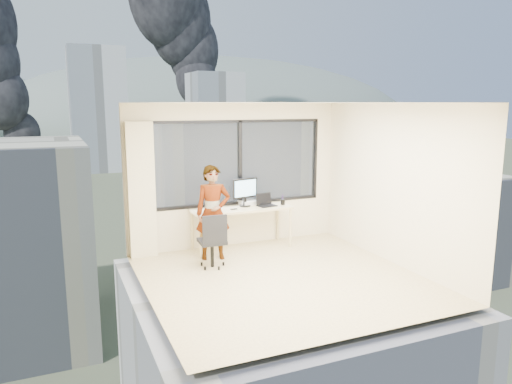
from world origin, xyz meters
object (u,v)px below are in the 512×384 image
monitor (245,192)px  laptop (267,201)px  person (213,213)px  desk (242,228)px  game_console (248,202)px  chair (212,240)px  handbag (264,199)px

monitor → laptop: monitor is taller
monitor → laptop: bearing=-35.7°
person → laptop: (1.13, 0.30, 0.06)m
desk → game_console: bearing=45.9°
chair → person: bearing=71.8°
monitor → game_console: bearing=34.0°
monitor → desk: bearing=-149.8°
game_console → laptop: laptop is taller
desk → handbag: bearing=17.5°
desk → chair: bearing=-136.6°
person → game_console: 1.05m
desk → monitor: monitor is taller
person → monitor: 0.90m
handbag → laptop: bearing=-106.3°
desk → monitor: bearing=43.8°
chair → monitor: bearing=46.2°
monitor → handbag: size_ratio=1.96×
game_console → chair: bearing=-148.4°
desk → laptop: laptop is taller
laptop → handbag: (0.02, 0.21, -0.00)m
laptop → desk: bearing=164.5°
monitor → game_console: size_ratio=1.63×
desk → handbag: (0.50, 0.16, 0.48)m
chair → monitor: 1.37m
desk → game_console: (0.22, 0.23, 0.41)m
chair → game_console: 1.47m
game_console → monitor: bearing=-144.7°
game_console → person: bearing=-158.7°
game_console → handbag: size_ratio=1.20×
desk → chair: 1.11m
monitor → handbag: bearing=-5.5°
laptop → chair: bearing=-160.5°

